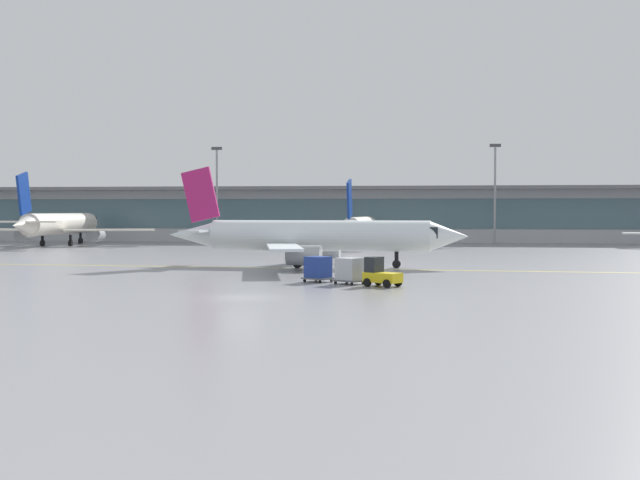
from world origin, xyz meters
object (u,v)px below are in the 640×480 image
Objects in this scene: taxiing_regional_jet at (316,237)px; apron_light_mast_1 at (217,191)px; gate_airplane_1 at (360,227)px; gate_airplane_0 at (60,225)px; cargo_dolly_trailing at (318,268)px; baggage_tug at (380,274)px; cargo_dolly_lead at (349,270)px; apron_light_mast_2 at (495,190)px.

apron_light_mast_1 is (-23.73, 56.75, 5.84)m from taxiing_regional_jet.
gate_airplane_1 is 1.83× the size of apron_light_mast_1.
gate_airplane_0 is 1.12× the size of taxiing_regional_jet.
gate_airplane_1 is 11.25× the size of cargo_dolly_trailing.
gate_airplane_0 is at bearing 162.00° from baggage_tug.
baggage_tug is at bearing -0.00° from cargo_dolly_lead.
apron_light_mast_2 is at bearing -57.41° from gate_airplane_1.
cargo_dolly_trailing is at bearing -144.30° from gate_airplane_0.
cargo_dolly_trailing is (-4.85, 3.07, 0.16)m from baggage_tug.
gate_airplane_1 is 44.99m from taxiing_regional_jet.
apron_light_mast_2 is (22.24, 56.81, 5.88)m from taxiing_regional_jet.
taxiing_regional_jet is at bearing -136.57° from gate_airplane_0.
apron_light_mast_2 is at bearing 111.07° from baggage_tug.
gate_airplane_1 is at bearing 92.77° from taxiing_regional_jet.
baggage_tug is (52.65, -63.47, -2.39)m from gate_airplane_0.
taxiing_regional_jet is 20.89m from baggage_tug.
gate_airplane_1 is 63.18m from cargo_dolly_lead.
gate_airplane_1 reaches higher than cargo_dolly_trailing.
gate_airplane_0 reaches higher than taxiing_regional_jet.
gate_airplane_1 is 10.04× the size of baggage_tug.
gate_airplane_0 is at bearing -169.23° from apron_light_mast_2.
apron_light_mast_1 is at bearing -62.23° from gate_airplane_0.
cargo_dolly_lead is at bearing 180.00° from baggage_tug.
gate_airplane_0 is 12.55× the size of cargo_dolly_lead.
gate_airplane_0 is 63.30m from taxiing_regional_jet.
cargo_dolly_lead is 80.43m from apron_light_mast_1.
baggage_tug is 2.76m from cargo_dolly_lead.
cargo_dolly_trailing is (-2.52, 1.59, 0.00)m from cargo_dolly_lead.
cargo_dolly_trailing is 78.08m from apron_light_mast_1.
cargo_dolly_lead is (3.52, -63.06, -1.88)m from gate_airplane_1.
baggage_tug is at bearing -171.60° from gate_airplane_1.
apron_light_mast_2 is at bearing 109.15° from cargo_dolly_lead.
taxiing_regional_jet is 11.23× the size of cargo_dolly_trailing.
gate_airplane_0 is 79.88m from cargo_dolly_lead.
apron_light_mast_2 is at bearing 0.07° from apron_light_mast_1.
cargo_dolly_trailing is at bearing -105.29° from apron_light_mast_2.
cargo_dolly_trailing is 0.16× the size of apron_light_mast_2.
gate_airplane_0 is at bearing -149.57° from apron_light_mast_1.
baggage_tug is (5.85, -64.53, -2.05)m from gate_airplane_1.
apron_light_mast_1 reaches higher than baggage_tug.
gate_airplane_1 is at bearing -91.35° from gate_airplane_0.
apron_light_mast_1 is at bearing 116.99° from taxiing_regional_jet.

